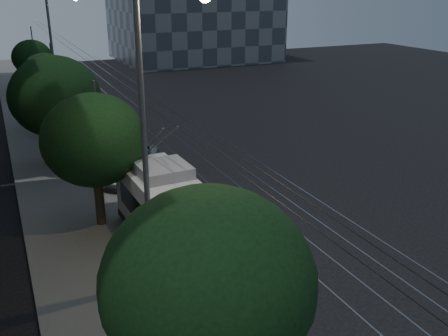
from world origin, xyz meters
TOP-DOWN VIEW (x-y plane):
  - ground at (0.00, 0.00)m, footprint 120.00×120.00m
  - sidewalk at (-7.50, 20.00)m, footprint 5.00×90.00m
  - tram_rails at (2.50, 20.00)m, footprint 4.52×90.00m
  - overhead_wires at (-4.97, 20.00)m, footprint 2.23×90.00m
  - trolleybus at (-4.10, -0.96)m, footprint 3.04×12.24m
  - pickup_silver at (-3.53, 10.13)m, footprint 5.03×6.73m
  - car_white_a at (-2.93, 14.43)m, footprint 2.87×4.75m
  - car_white_b at (-3.15, 19.50)m, footprint 2.95×4.81m
  - car_white_c at (-3.83, 27.76)m, footprint 2.11×4.21m
  - car_white_d at (-3.97, 34.70)m, footprint 2.56×4.34m
  - tree_0 at (-6.50, -8.83)m, footprint 4.83×4.83m
  - tree_1 at (-6.50, 4.42)m, footprint 4.71×4.71m
  - tree_2 at (-7.00, 13.86)m, footprint 5.49×5.49m
  - tree_3 at (-6.50, 21.33)m, footprint 3.83×3.83m
  - tree_4 at (-6.50, 24.00)m, footprint 3.81×3.81m
  - tree_5 at (-6.50, 36.68)m, footprint 3.91×3.91m
  - streetlamp_near at (-5.37, -1.56)m, footprint 2.66×0.44m
  - streetlamp_far at (-5.32, 24.64)m, footprint 2.50×0.44m

SIDE VIEW (x-z plane):
  - ground at x=0.00m, z-range 0.00..0.00m
  - tram_rails at x=2.50m, z-range 0.00..0.02m
  - sidewalk at x=-7.50m, z-range 0.00..0.15m
  - car_white_b at x=-3.15m, z-range 0.00..1.30m
  - car_white_c at x=-3.83m, z-range 0.00..1.32m
  - car_white_d at x=-3.97m, z-range 0.00..1.39m
  - car_white_a at x=-2.93m, z-range 0.00..1.51m
  - pickup_silver at x=-3.53m, z-range 0.00..1.70m
  - trolleybus at x=-4.10m, z-range -1.14..4.49m
  - overhead_wires at x=-4.97m, z-range 0.47..6.47m
  - tree_5 at x=-6.50m, z-range 1.07..6.77m
  - tree_4 at x=-6.50m, z-range 1.20..7.08m
  - tree_3 at x=-6.50m, z-range 1.25..7.25m
  - tree_1 at x=-6.50m, z-range 1.09..7.55m
  - tree_2 at x=-7.00m, z-range 1.00..7.98m
  - tree_0 at x=-6.50m, z-range 1.27..8.19m
  - streetlamp_far at x=-5.32m, z-range 1.04..11.43m
  - streetlamp_near at x=-5.37m, z-range 1.07..12.20m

